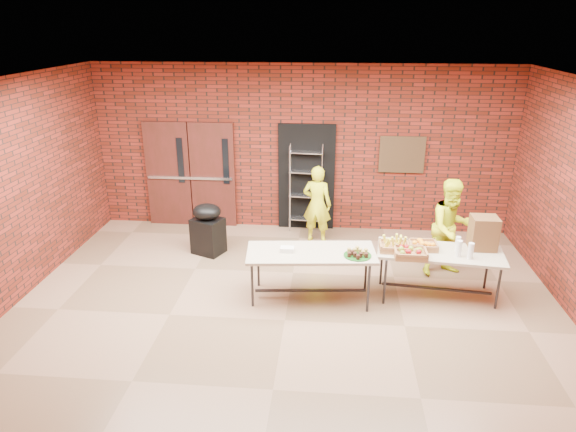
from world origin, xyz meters
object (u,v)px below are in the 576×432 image
object	(u,v)px
table_left	(311,256)
table_right	(440,255)
coffee_dispenser	(483,233)
volunteer_man	(451,228)
covered_grill	(208,229)
wire_rack	(306,189)
volunteer_woman	(317,204)

from	to	relation	value
table_left	table_right	bearing A→B (deg)	1.76
coffee_dispenser	table_left	bearing A→B (deg)	-171.13
volunteer_man	coffee_dispenser	bearing A→B (deg)	-81.65
covered_grill	table_right	bearing A→B (deg)	5.95
wire_rack	table_left	world-z (taller)	wire_rack
volunteer_man	table_left	bearing A→B (deg)	-174.75
coffee_dispenser	volunteer_man	xyz separation A→B (m)	(-0.32, 0.62, -0.18)
volunteer_man	table_right	bearing A→B (deg)	-130.88
volunteer_woman	volunteer_man	distance (m)	2.46
wire_rack	volunteer_man	bearing A→B (deg)	-29.57
covered_grill	coffee_dispenser	bearing A→B (deg)	10.30
table_left	coffee_dispenser	distance (m)	2.57
table_left	table_right	world-z (taller)	table_left
covered_grill	volunteer_woman	xyz separation A→B (m)	(1.91, 0.69, 0.27)
table_left	volunteer_woman	distance (m)	2.14
covered_grill	volunteer_man	distance (m)	4.13
wire_rack	table_right	xyz separation A→B (m)	(2.12, -2.43, -0.18)
wire_rack	coffee_dispenser	world-z (taller)	wire_rack
wire_rack	table_right	distance (m)	3.23
coffee_dispenser	covered_grill	bearing A→B (deg)	166.48
covered_grill	volunteer_woman	size ratio (longest dim) A/B	0.63
coffee_dispenser	volunteer_woman	bearing A→B (deg)	145.12
table_left	covered_grill	distance (m)	2.40
table_right	table_left	bearing A→B (deg)	-166.62
volunteer_man	wire_rack	bearing A→B (deg)	126.14
table_left	volunteer_woman	bearing A→B (deg)	84.40
coffee_dispenser	volunteer_man	size ratio (longest dim) A/B	0.31
wire_rack	volunteer_man	xyz separation A→B (m)	(2.42, -1.66, -0.06)
wire_rack	covered_grill	xyz separation A→B (m)	(-1.67, -1.21, -0.40)
coffee_dispenser	covered_grill	distance (m)	4.57
wire_rack	covered_grill	bearing A→B (deg)	-139.17
table_right	volunteer_woman	bearing A→B (deg)	140.90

